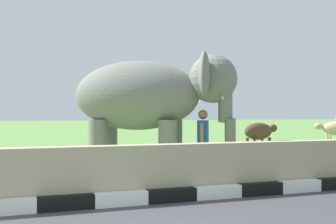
# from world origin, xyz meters

# --- Properties ---
(striped_curb) EXTENTS (16.20, 0.20, 0.24)m
(striped_curb) POSITION_xyz_m (-0.35, 3.35, 0.12)
(striped_curb) COLOR white
(striped_curb) RESTS_ON ground_plane
(barrier_parapet) EXTENTS (28.00, 0.36, 1.00)m
(barrier_parapet) POSITION_xyz_m (2.00, 3.65, 0.50)
(barrier_parapet) COLOR tan
(barrier_parapet) RESTS_ON ground_plane
(elephant) EXTENTS (3.95, 3.45, 2.97)m
(elephant) POSITION_xyz_m (2.46, 6.22, 1.96)
(elephant) COLOR slate
(elephant) RESTS_ON ground_plane
(person_handler) EXTENTS (0.42, 0.60, 1.66)m
(person_handler) POSITION_xyz_m (3.60, 5.67, 0.93)
(person_handler) COLOR navy
(person_handler) RESTS_ON ground_plane
(cow_near) EXTENTS (1.92, 1.06, 1.23)m
(cow_near) POSITION_xyz_m (8.23, 10.47, 0.87)
(cow_near) COLOR #473323
(cow_near) RESTS_ON ground_plane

